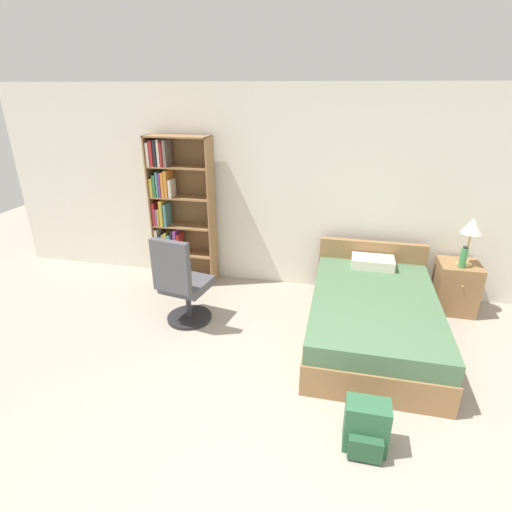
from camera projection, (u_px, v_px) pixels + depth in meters
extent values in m
plane|color=#A39989|center=(277.00, 499.00, 2.67)|extent=(14.00, 14.00, 0.00)
cube|color=silver|center=(323.00, 193.00, 5.06)|extent=(9.00, 0.06, 2.60)
cube|color=olive|center=(155.00, 210.00, 5.42)|extent=(0.02, 0.30, 1.98)
cube|color=olive|center=(212.00, 214.00, 5.25)|extent=(0.02, 0.30, 1.98)
cube|color=brown|center=(187.00, 209.00, 5.46)|extent=(0.84, 0.01, 1.98)
cube|color=olive|center=(188.00, 278.00, 5.72)|extent=(0.80, 0.28, 0.02)
cube|color=navy|center=(162.00, 266.00, 5.71)|extent=(0.03, 0.23, 0.32)
cube|color=#2D6638|center=(164.00, 268.00, 5.69)|extent=(0.03, 0.18, 0.27)
cube|color=orange|center=(166.00, 266.00, 5.67)|extent=(0.03, 0.18, 0.34)
cube|color=gold|center=(168.00, 270.00, 5.68)|extent=(0.02, 0.17, 0.22)
cube|color=navy|center=(171.00, 266.00, 5.68)|extent=(0.03, 0.23, 0.34)
cube|color=olive|center=(186.00, 253.00, 5.56)|extent=(0.80, 0.28, 0.02)
cube|color=beige|center=(159.00, 240.00, 5.55)|extent=(0.04, 0.22, 0.33)
cube|color=navy|center=(163.00, 243.00, 5.55)|extent=(0.04, 0.22, 0.25)
cube|color=gold|center=(166.00, 242.00, 5.53)|extent=(0.02, 0.21, 0.27)
cube|color=gold|center=(168.00, 242.00, 5.51)|extent=(0.03, 0.19, 0.30)
cube|color=teal|center=(171.00, 243.00, 5.51)|extent=(0.04, 0.19, 0.26)
cube|color=black|center=(174.00, 241.00, 5.49)|extent=(0.03, 0.21, 0.34)
cube|color=#7A387F|center=(178.00, 241.00, 5.49)|extent=(0.04, 0.22, 0.34)
cube|color=maroon|center=(180.00, 244.00, 5.47)|extent=(0.03, 0.17, 0.28)
cube|color=olive|center=(184.00, 226.00, 5.41)|extent=(0.80, 0.28, 0.02)
cube|color=maroon|center=(157.00, 213.00, 5.40)|extent=(0.04, 0.22, 0.31)
cube|color=#7A387F|center=(159.00, 216.00, 5.41)|extent=(0.03, 0.23, 0.23)
cube|color=gold|center=(161.00, 216.00, 5.39)|extent=(0.02, 0.19, 0.22)
cube|color=gold|center=(164.00, 212.00, 5.37)|extent=(0.04, 0.23, 0.34)
cube|color=teal|center=(167.00, 214.00, 5.35)|extent=(0.03, 0.20, 0.30)
cube|color=olive|center=(182.00, 197.00, 5.25)|extent=(0.80, 0.28, 0.02)
cube|color=gold|center=(154.00, 186.00, 5.26)|extent=(0.04, 0.23, 0.24)
cube|color=#2D6638|center=(157.00, 185.00, 5.23)|extent=(0.04, 0.21, 0.28)
cube|color=teal|center=(160.00, 184.00, 5.21)|extent=(0.02, 0.21, 0.33)
cube|color=#7A387F|center=(162.00, 184.00, 5.21)|extent=(0.02, 0.21, 0.31)
cube|color=orange|center=(165.00, 184.00, 5.20)|extent=(0.04, 0.20, 0.32)
cube|color=orange|center=(169.00, 183.00, 5.19)|extent=(0.04, 0.23, 0.35)
cube|color=beige|center=(172.00, 188.00, 5.18)|extent=(0.04, 0.17, 0.23)
cube|color=olive|center=(180.00, 167.00, 5.10)|extent=(0.80, 0.28, 0.02)
cube|color=beige|center=(151.00, 154.00, 5.09)|extent=(0.04, 0.23, 0.29)
cube|color=maroon|center=(153.00, 153.00, 5.05)|extent=(0.04, 0.18, 0.32)
cube|color=black|center=(158.00, 152.00, 5.07)|extent=(0.04, 0.23, 0.33)
cube|color=beige|center=(161.00, 153.00, 5.04)|extent=(0.03, 0.19, 0.33)
cube|color=maroon|center=(164.00, 154.00, 5.04)|extent=(0.03, 0.20, 0.30)
cube|color=#665B51|center=(167.00, 153.00, 5.02)|extent=(0.04, 0.20, 0.33)
cube|color=olive|center=(177.00, 136.00, 4.95)|extent=(0.84, 0.30, 0.02)
cube|color=olive|center=(371.00, 326.00, 4.30)|extent=(1.30, 2.08, 0.32)
cube|color=#4C704C|center=(374.00, 305.00, 4.20)|extent=(1.28, 2.04, 0.20)
cube|color=olive|center=(370.00, 269.00, 5.11)|extent=(1.30, 0.08, 0.77)
cube|color=silver|center=(373.00, 262.00, 4.84)|extent=(0.50, 0.30, 0.12)
cylinder|color=#232326|center=(190.00, 317.00, 4.73)|extent=(0.52, 0.52, 0.04)
cylinder|color=#333338|center=(188.00, 302.00, 4.65)|extent=(0.06, 0.06, 0.37)
cube|color=#4C4C51|center=(187.00, 284.00, 4.56)|extent=(0.55, 0.55, 0.10)
cube|color=#4C4C51|center=(171.00, 267.00, 4.19)|extent=(0.45, 0.15, 0.58)
cube|color=olive|center=(456.00, 287.00, 4.83)|extent=(0.46, 0.45, 0.62)
sphere|color=tan|center=(462.00, 286.00, 4.57)|extent=(0.02, 0.02, 0.02)
cylinder|color=tan|center=(464.00, 264.00, 4.67)|extent=(0.16, 0.16, 0.02)
cylinder|color=tan|center=(468.00, 248.00, 4.59)|extent=(0.02, 0.02, 0.37)
cone|color=silver|center=(473.00, 226.00, 4.48)|extent=(0.24, 0.24, 0.18)
cylinder|color=#3F8C4C|center=(463.00, 258.00, 4.56)|extent=(0.08, 0.08, 0.23)
cylinder|color=#2D2D33|center=(466.00, 248.00, 4.51)|extent=(0.05, 0.05, 0.03)
cube|color=#2D603D|center=(366.00, 425.00, 2.98)|extent=(0.32, 0.20, 0.41)
cube|color=#275234|center=(365.00, 449.00, 2.90)|extent=(0.25, 0.07, 0.19)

